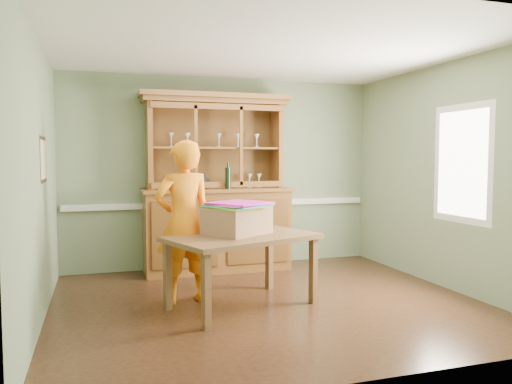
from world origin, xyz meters
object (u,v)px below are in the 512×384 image
object	(u,v)px
china_hutch	(217,209)
dining_table	(242,244)
cardboard_box	(237,220)
person	(184,222)

from	to	relation	value
china_hutch	dining_table	distance (m)	1.77
china_hutch	dining_table	world-z (taller)	china_hutch
dining_table	cardboard_box	xyz separation A→B (m)	(-0.03, 0.10, 0.23)
china_hutch	person	bearing A→B (deg)	-116.14
dining_table	person	bearing A→B (deg)	127.58
china_hutch	cardboard_box	xyz separation A→B (m)	(-0.16, -1.66, 0.05)
china_hutch	cardboard_box	bearing A→B (deg)	-95.62
cardboard_box	person	world-z (taller)	person
cardboard_box	person	bearing A→B (deg)	154.45
china_hutch	cardboard_box	world-z (taller)	china_hutch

